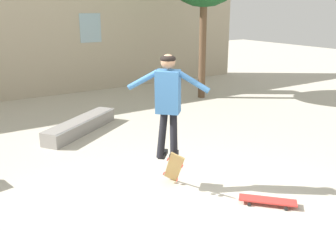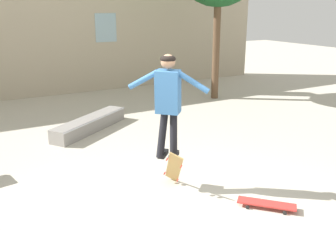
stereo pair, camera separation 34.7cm
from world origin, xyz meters
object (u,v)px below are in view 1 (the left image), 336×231
object	(u,v)px
skater	(168,97)
skateboard_flipping	(174,168)
skate_ledge	(81,126)
skateboard_resting	(268,200)

from	to	relation	value
skater	skateboard_flipping	xyz separation A→B (m)	(0.07, -0.06, -1.09)
skate_ledge	skateboard_flipping	bearing A→B (deg)	-120.12
skater	skateboard_flipping	size ratio (longest dim) A/B	2.16
skate_ledge	skateboard_resting	distance (m)	4.58
skateboard_flipping	skater	bearing A→B (deg)	73.84
skater	skateboard_flipping	distance (m)	1.10
skater	skateboard_resting	xyz separation A→B (m)	(0.90, -1.19, -1.36)
skate_ledge	skater	bearing A→B (deg)	-121.26
skateboard_flipping	skateboard_resting	world-z (taller)	skateboard_flipping
skater	skate_ledge	bearing A→B (deg)	48.46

